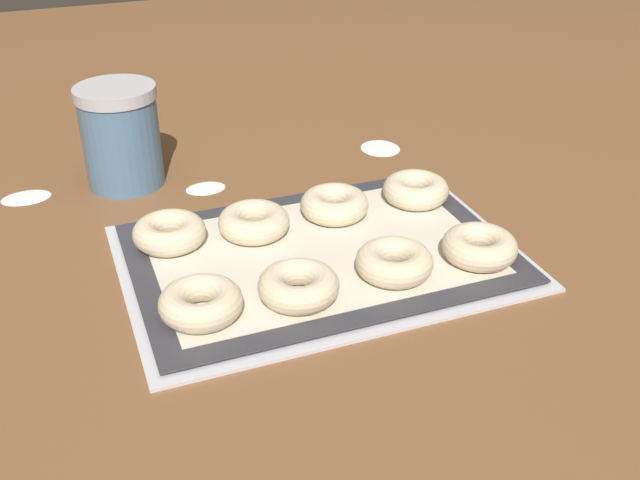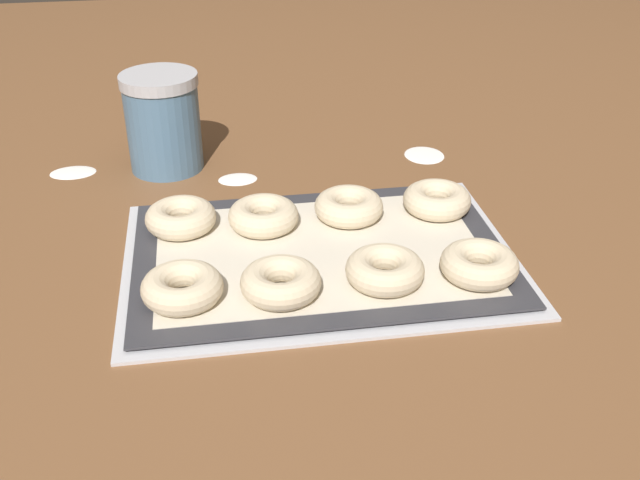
% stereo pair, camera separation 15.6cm
% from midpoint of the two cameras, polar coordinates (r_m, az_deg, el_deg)
% --- Properties ---
extents(ground_plane, '(2.80, 2.80, 0.00)m').
position_cam_midpoint_polar(ground_plane, '(0.88, -3.90, -1.49)').
color(ground_plane, brown).
extents(baking_tray, '(0.46, 0.32, 0.01)m').
position_cam_midpoint_polar(baking_tray, '(0.88, -5.07, -1.53)').
color(baking_tray, silver).
rests_on(baking_tray, ground_plane).
extents(baking_mat, '(0.43, 0.30, 0.00)m').
position_cam_midpoint_polar(baking_mat, '(0.87, -5.08, -1.23)').
color(baking_mat, '#333338').
rests_on(baking_mat, baking_tray).
extents(bagel_front_far_left, '(0.09, 0.09, 0.03)m').
position_cam_midpoint_polar(bagel_front_far_left, '(0.78, -14.78, -4.98)').
color(bagel_front_far_left, beige).
rests_on(bagel_front_far_left, baking_mat).
extents(bagel_front_mid_left, '(0.09, 0.09, 0.03)m').
position_cam_midpoint_polar(bagel_front_mid_left, '(0.79, -7.31, -3.80)').
color(bagel_front_mid_left, beige).
rests_on(bagel_front_mid_left, baking_mat).
extents(bagel_front_mid_right, '(0.09, 0.09, 0.03)m').
position_cam_midpoint_polar(bagel_front_mid_right, '(0.82, 0.34, -1.99)').
color(bagel_front_mid_right, beige).
rests_on(bagel_front_mid_right, baking_mat).
extents(bagel_front_far_right, '(0.09, 0.09, 0.03)m').
position_cam_midpoint_polar(bagel_front_far_right, '(0.86, 7.07, -0.79)').
color(bagel_front_far_right, beige).
rests_on(bagel_front_far_right, baking_mat).
extents(bagel_back_far_left, '(0.09, 0.09, 0.03)m').
position_cam_midpoint_polar(bagel_back_far_left, '(0.91, -16.25, 0.30)').
color(bagel_back_far_left, beige).
rests_on(bagel_back_far_left, baking_mat).
extents(bagel_back_mid_left, '(0.09, 0.09, 0.03)m').
position_cam_midpoint_polar(bagel_back_mid_left, '(0.91, -9.96, 1.11)').
color(bagel_back_mid_left, beige).
rests_on(bagel_back_mid_left, baking_mat).
extents(bagel_back_mid_right, '(0.09, 0.09, 0.03)m').
position_cam_midpoint_polar(bagel_back_mid_right, '(0.94, -3.61, 2.50)').
color(bagel_back_mid_right, beige).
rests_on(bagel_back_mid_right, baking_mat).
extents(bagel_back_far_right, '(0.09, 0.09, 0.03)m').
position_cam_midpoint_polar(bagel_back_far_right, '(0.98, 2.83, 3.63)').
color(bagel_back_far_right, beige).
rests_on(bagel_back_far_right, baking_mat).
extents(flour_canister, '(0.11, 0.11, 0.14)m').
position_cam_midpoint_polar(flour_canister, '(1.08, -19.02, 7.34)').
color(flour_canister, slate).
rests_on(flour_canister, ground_plane).
extents(flour_patch_near, '(0.07, 0.05, 0.00)m').
position_cam_midpoint_polar(flour_patch_near, '(1.12, -25.32, 2.80)').
color(flour_patch_near, white).
rests_on(flour_patch_near, ground_plane).
extents(flour_patch_far, '(0.06, 0.07, 0.00)m').
position_cam_midpoint_polar(flour_patch_far, '(1.16, 0.81, 6.91)').
color(flour_patch_far, white).
rests_on(flour_patch_far, ground_plane).
extents(flour_patch_side, '(0.06, 0.04, 0.00)m').
position_cam_midpoint_polar(flour_patch_side, '(1.06, -12.90, 3.72)').
color(flour_patch_side, white).
rests_on(flour_patch_side, ground_plane).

